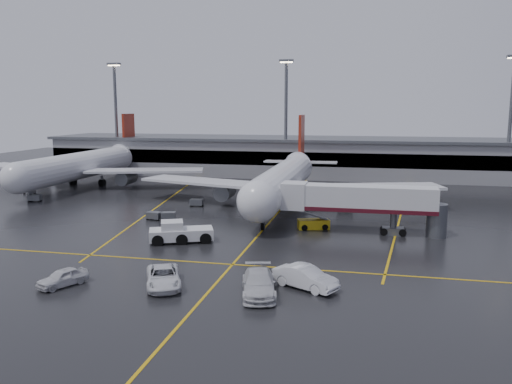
# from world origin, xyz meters

# --- Properties ---
(ground) EXTENTS (220.00, 220.00, 0.00)m
(ground) POSITION_xyz_m (0.00, 0.00, 0.00)
(ground) COLOR black
(ground) RESTS_ON ground
(apron_line_centre) EXTENTS (0.25, 90.00, 0.02)m
(apron_line_centre) POSITION_xyz_m (0.00, 0.00, 0.01)
(apron_line_centre) COLOR gold
(apron_line_centre) RESTS_ON ground
(apron_line_stop) EXTENTS (60.00, 0.25, 0.02)m
(apron_line_stop) POSITION_xyz_m (0.00, -22.00, 0.01)
(apron_line_stop) COLOR gold
(apron_line_stop) RESTS_ON ground
(apron_line_left) EXTENTS (9.99, 69.35, 0.02)m
(apron_line_left) POSITION_xyz_m (-20.00, 10.00, 0.01)
(apron_line_left) COLOR gold
(apron_line_left) RESTS_ON ground
(apron_line_right) EXTENTS (7.57, 69.64, 0.02)m
(apron_line_right) POSITION_xyz_m (18.00, 10.00, 0.01)
(apron_line_right) COLOR gold
(apron_line_right) RESTS_ON ground
(terminal) EXTENTS (122.00, 19.00, 8.60)m
(terminal) POSITION_xyz_m (0.00, 47.93, 4.32)
(terminal) COLOR gray
(terminal) RESTS_ON ground
(light_mast_left) EXTENTS (3.00, 1.20, 25.45)m
(light_mast_left) POSITION_xyz_m (-45.00, 42.00, 14.47)
(light_mast_left) COLOR #595B60
(light_mast_left) RESTS_ON ground
(light_mast_mid) EXTENTS (3.00, 1.20, 25.45)m
(light_mast_mid) POSITION_xyz_m (-5.00, 42.00, 14.47)
(light_mast_mid) COLOR #595B60
(light_mast_mid) RESTS_ON ground
(light_mast_right) EXTENTS (3.00, 1.20, 25.45)m
(light_mast_right) POSITION_xyz_m (40.00, 42.00, 14.47)
(light_mast_right) COLOR #595B60
(light_mast_right) RESTS_ON ground
(main_airliner) EXTENTS (48.80, 45.60, 14.10)m
(main_airliner) POSITION_xyz_m (0.00, 9.70, 4.21)
(main_airliner) COLOR silver
(main_airliner) RESTS_ON ground
(second_airliner) EXTENTS (48.80, 45.60, 14.10)m
(second_airliner) POSITION_xyz_m (-42.00, 21.70, 4.21)
(second_airliner) COLOR silver
(second_airliner) RESTS_ON ground
(jet_bridge) EXTENTS (19.90, 3.40, 6.05)m
(jet_bridge) POSITION_xyz_m (11.87, -6.00, 3.93)
(jet_bridge) COLOR silver
(jet_bridge) RESTS_ON ground
(pushback_tractor) EXTENTS (7.76, 5.43, 2.57)m
(pushback_tractor) POSITION_xyz_m (-8.22, -14.87, 1.03)
(pushback_tractor) COLOR silver
(pushback_tractor) RESTS_ON ground
(belt_loader) EXTENTS (4.28, 2.81, 2.51)m
(belt_loader) POSITION_xyz_m (6.19, -4.96, 0.62)
(belt_loader) COLOR gold
(belt_loader) RESTS_ON ground
(service_van_a) EXTENTS (5.07, 6.74, 1.70)m
(service_van_a) POSITION_xyz_m (-4.21, -29.37, 0.85)
(service_van_a) COLOR white
(service_van_a) RESTS_ON ground
(service_van_b) EXTENTS (4.16, 7.06, 1.92)m
(service_van_b) POSITION_xyz_m (4.26, -29.54, 0.96)
(service_van_b) COLOR silver
(service_van_b) RESTS_ON ground
(service_van_c) EXTENTS (6.13, 4.57, 1.93)m
(service_van_c) POSITION_xyz_m (7.83, -27.17, 0.97)
(service_van_c) COLOR white
(service_van_c) RESTS_ON ground
(service_van_d) EXTENTS (3.61, 4.78, 1.52)m
(service_van_d) POSITION_xyz_m (-12.81, -31.11, 0.76)
(service_van_d) COLOR silver
(service_van_d) RESTS_ON ground
(baggage_cart_a) EXTENTS (2.31, 1.87, 1.12)m
(baggage_cart_a) POSITION_xyz_m (-13.94, -4.06, 0.63)
(baggage_cart_a) COLOR #595B60
(baggage_cart_a) RESTS_ON ground
(baggage_cart_b) EXTENTS (2.17, 1.59, 1.12)m
(baggage_cart_b) POSITION_xyz_m (-15.88, -4.33, 0.63)
(baggage_cart_b) COLOR #595B60
(baggage_cart_b) RESTS_ON ground
(baggage_cart_c) EXTENTS (2.12, 1.49, 1.12)m
(baggage_cart_c) POSITION_xyz_m (-13.40, 6.40, 0.63)
(baggage_cart_c) COLOR #595B60
(baggage_cart_c) RESTS_ON ground
(baggage_cart_d) EXTENTS (2.33, 1.92, 1.12)m
(baggage_cart_d) POSITION_xyz_m (-46.49, 10.97, 0.63)
(baggage_cart_d) COLOR #595B60
(baggage_cart_d) RESTS_ON ground
(baggage_cart_e) EXTENTS (2.26, 1.75, 1.12)m
(baggage_cart_e) POSITION_xyz_m (-40.95, 4.70, 0.63)
(baggage_cart_e) COLOR #595B60
(baggage_cart_e) RESTS_ON ground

